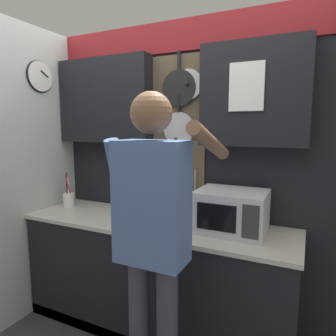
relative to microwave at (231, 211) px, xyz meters
name	(u,v)px	position (x,y,z in m)	size (l,w,h in m)	color
ground_plane	(155,326)	(-0.58, -0.05, -1.03)	(14.00, 14.00, 0.00)	#38383D
base_cabinet_counter	(155,276)	(-0.58, -0.06, -0.59)	(2.14, 0.63, 0.89)	black
back_wall_unit	(169,140)	(-0.59, 0.22, 0.48)	(2.71, 0.22, 2.45)	black
side_wall	(10,175)	(-1.67, -0.45, 0.21)	(0.07, 1.60, 2.45)	silver
microwave	(231,211)	(0.00, 0.00, 0.00)	(0.48, 0.39, 0.29)	silver
knife_block	(170,210)	(-0.48, 0.00, -0.06)	(0.13, 0.16, 0.24)	brown
utensil_crock	(69,198)	(-1.51, 0.00, -0.07)	(0.10, 0.10, 0.31)	white
person	(153,225)	(-0.28, -0.65, 0.05)	(0.54, 0.69, 1.80)	#383842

